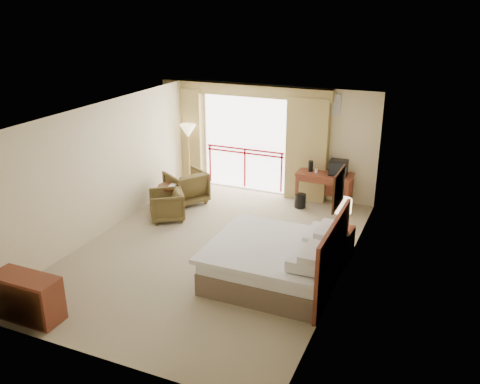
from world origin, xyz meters
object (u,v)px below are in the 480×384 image
at_px(floor_lamp, 188,133).
at_px(tv, 338,168).
at_px(armchair_near, 167,219).
at_px(dresser, 27,297).
at_px(nightstand, 339,244).
at_px(armchair_far, 187,202).
at_px(desk, 325,180).
at_px(wastebasket, 300,201).
at_px(side_table, 170,193).
at_px(table_lamp, 343,206).
at_px(bed, 277,261).

bearing_deg(floor_lamp, tv, -0.54).
bearing_deg(armchair_near, dresser, -36.51).
relative_size(nightstand, armchair_far, 0.73).
distance_m(nightstand, armchair_far, 4.29).
height_order(desk, wastebasket, desk).
height_order(nightstand, desk, desk).
bearing_deg(wastebasket, floor_lamp, 174.68).
bearing_deg(side_table, dresser, -87.46).
relative_size(floor_lamp, dresser, 1.52).
relative_size(nightstand, armchair_near, 0.87).
relative_size(nightstand, floor_lamp, 0.39).
bearing_deg(armchair_far, table_lamp, 102.83).
relative_size(armchair_near, side_table, 1.22).
relative_size(table_lamp, side_table, 0.93).
bearing_deg(dresser, armchair_near, 91.42).
xyz_separation_m(nightstand, tv, (-0.63, 2.45, 0.69)).
bearing_deg(tv, wastebasket, -159.01).
bearing_deg(armchair_near, wastebasket, 89.38).
xyz_separation_m(table_lamp, wastebasket, (-1.42, 2.15, -0.90)).
height_order(armchair_far, armchair_near, armchair_far).
height_order(wastebasket, armchair_far, armchair_far).
relative_size(desk, side_table, 2.14).
bearing_deg(floor_lamp, table_lamp, -28.31).
height_order(side_table, floor_lamp, floor_lamp).
relative_size(desk, armchair_near, 1.75).
xyz_separation_m(armchair_far, armchair_near, (0.09, -1.07, 0.00)).
bearing_deg(armchair_far, tv, 138.36).
distance_m(bed, side_table, 3.89).
xyz_separation_m(armchair_far, dresser, (0.09, -5.16, 0.36)).
xyz_separation_m(armchair_far, floor_lamp, (-0.48, 1.05, 1.41)).
bearing_deg(table_lamp, armchair_far, 161.12).
distance_m(tv, dresser, 7.04).
distance_m(nightstand, desk, 2.70).
bearing_deg(tv, table_lamp, -72.00).
bearing_deg(armchair_far, wastebasket, 138.04).
relative_size(table_lamp, wastebasket, 1.68).
xyz_separation_m(desk, armchair_near, (-3.02, -2.15, -0.65)).
relative_size(tv, dresser, 0.36).
relative_size(wastebasket, dresser, 0.31).
bearing_deg(wastebasket, armchair_far, -163.68).
bearing_deg(desk, tv, -8.34).
bearing_deg(armchair_far, bed, 82.65).
height_order(armchair_near, floor_lamp, floor_lamp).
distance_m(tv, wastebasket, 1.18).
xyz_separation_m(nightstand, table_lamp, (-0.00, 0.05, 0.75)).
bearing_deg(table_lamp, wastebasket, 123.50).
bearing_deg(table_lamp, desk, 110.70).
relative_size(nightstand, side_table, 1.06).
xyz_separation_m(tv, dresser, (-3.31, -6.17, -0.65)).
height_order(nightstand, dresser, dresser).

